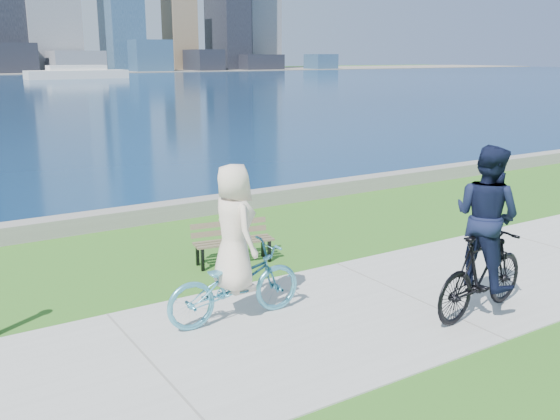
{
  "coord_description": "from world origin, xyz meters",
  "views": [
    {
      "loc": [
        -6.28,
        -6.29,
        3.51
      ],
      "look_at": [
        -1.11,
        1.83,
        1.1
      ],
      "focal_mm": 40.0,
      "sensor_mm": 36.0,
      "label": 1
    }
  ],
  "objects": [
    {
      "name": "cyclist_man",
      "position": [
        0.36,
        -1.0,
        1.01
      ],
      "size": [
        0.83,
        2.0,
        2.35
      ],
      "rotation": [
        0.0,
        0.0,
        1.7
      ],
      "color": "black",
      "rests_on": "ground"
    },
    {
      "name": "cyclist_woman",
      "position": [
        -2.58,
        0.65,
        0.81
      ],
      "size": [
        0.72,
        1.97,
        2.13
      ],
      "rotation": [
        0.0,
        0.0,
        1.55
      ],
      "color": "#4EA4BF",
      "rests_on": "ground"
    },
    {
      "name": "seawall",
      "position": [
        0.0,
        6.2,
        0.17
      ],
      "size": [
        90.0,
        0.5,
        0.35
      ],
      "primitive_type": "cube",
      "color": "gray",
      "rests_on": "ground"
    },
    {
      "name": "ferry_far",
      "position": [
        19.11,
        89.68,
        0.82
      ],
      "size": [
        14.46,
        4.13,
        1.96
      ],
      "color": "silver",
      "rests_on": "ground"
    },
    {
      "name": "ground",
      "position": [
        0.0,
        0.0,
        0.0
      ],
      "size": [
        320.0,
        320.0,
        0.0
      ],
      "primitive_type": "plane",
      "color": "#2B651A",
      "rests_on": "ground"
    },
    {
      "name": "concrete_path",
      "position": [
        0.0,
        0.0,
        0.01
      ],
      "size": [
        80.0,
        3.5,
        0.02
      ],
      "primitive_type": "cube",
      "color": "#ACACA7",
      "rests_on": "ground"
    },
    {
      "name": "park_bench",
      "position": [
        -1.45,
        2.82,
        0.43
      ],
      "size": [
        1.43,
        0.69,
        0.71
      ],
      "rotation": [
        0.0,
        0.0,
        -0.16
      ],
      "color": "black",
      "rests_on": "ground"
    }
  ]
}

